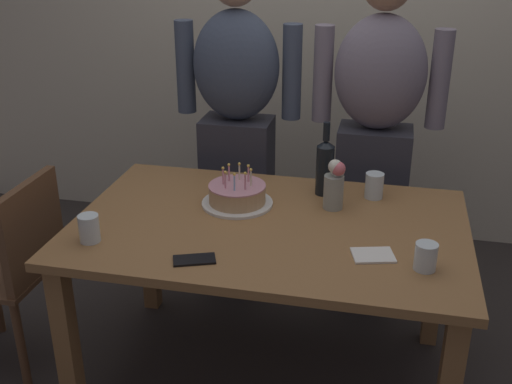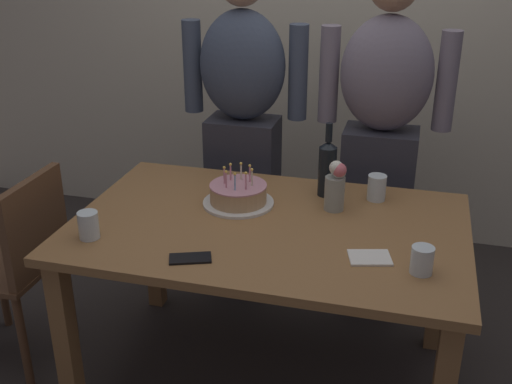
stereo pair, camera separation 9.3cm
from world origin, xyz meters
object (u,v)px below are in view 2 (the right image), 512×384
at_px(flower_vase, 336,183).
at_px(person_woman_cardigan, 381,139).
at_px(water_glass_far, 377,188).
at_px(water_glass_side, 89,225).
at_px(birthday_cake, 238,195).
at_px(person_man_bearded, 243,128).
at_px(wine_bottle, 327,167).
at_px(water_glass_near, 422,260).
at_px(cell_phone, 190,258).
at_px(napkin_stack, 370,258).
at_px(dining_chair, 20,256).

distance_m(flower_vase, person_woman_cardigan, 0.54).
relative_size(water_glass_far, water_glass_side, 1.05).
relative_size(birthday_cake, person_man_bearded, 0.17).
xyz_separation_m(birthday_cake, water_glass_far, (0.54, 0.19, 0.01)).
height_order(birthday_cake, water_glass_far, birthday_cake).
xyz_separation_m(birthday_cake, wine_bottle, (0.33, 0.19, 0.08)).
distance_m(water_glass_near, water_glass_far, 0.59).
height_order(water_glass_near, person_woman_cardigan, person_woman_cardigan).
bearing_deg(water_glass_near, birthday_cake, 153.79).
xyz_separation_m(birthday_cake, water_glass_side, (-0.44, -0.42, 0.01)).
bearing_deg(cell_phone, water_glass_far, 28.57).
relative_size(napkin_stack, dining_chair, 0.16).
relative_size(napkin_stack, flower_vase, 0.69).
bearing_deg(water_glass_near, napkin_stack, 163.92).
relative_size(flower_vase, person_woman_cardigan, 0.12).
height_order(water_glass_near, wine_bottle, wine_bottle).
xyz_separation_m(birthday_cake, dining_chair, (-0.88, -0.27, -0.26)).
xyz_separation_m(napkin_stack, person_man_bearded, (-0.71, 0.89, 0.13)).
bearing_deg(water_glass_far, person_man_bearded, 150.55).
distance_m(water_glass_far, wine_bottle, 0.22).
xyz_separation_m(water_glass_near, wine_bottle, (-0.40, 0.55, 0.08)).
bearing_deg(cell_phone, birthday_cake, 65.28).
height_order(water_glass_side, wine_bottle, wine_bottle).
xyz_separation_m(wine_bottle, person_man_bearded, (-0.48, 0.39, 0.01)).
distance_m(water_glass_near, napkin_stack, 0.18).
relative_size(water_glass_far, napkin_stack, 0.75).
distance_m(birthday_cake, dining_chair, 0.96).
distance_m(water_glass_near, water_glass_side, 1.18).
bearing_deg(water_glass_near, flower_vase, 129.81).
bearing_deg(water_glass_near, wine_bottle, 126.26).
height_order(wine_bottle, person_man_bearded, person_man_bearded).
bearing_deg(water_glass_side, napkin_stack, 6.21).
bearing_deg(person_man_bearded, cell_phone, 96.18).
relative_size(water_glass_side, dining_chair, 0.12).
xyz_separation_m(water_glass_near, napkin_stack, (-0.17, 0.05, -0.04)).
relative_size(water_glass_side, cell_phone, 0.71).
bearing_deg(wine_bottle, flower_vase, -67.06).
distance_m(water_glass_near, wine_bottle, 0.68).
height_order(water_glass_near, dining_chair, dining_chair).
distance_m(flower_vase, dining_chair, 1.35).
relative_size(water_glass_near, dining_chair, 0.11).
height_order(water_glass_far, water_glass_side, water_glass_far).
height_order(birthday_cake, water_glass_near, birthday_cake).
bearing_deg(person_man_bearded, dining_chair, 49.28).
bearing_deg(dining_chair, water_glass_far, 108.11).
xyz_separation_m(water_glass_near, water_glass_side, (-1.18, -0.06, 0.00)).
height_order(cell_phone, napkin_stack, same).
height_order(person_man_bearded, person_woman_cardigan, same).
height_order(wine_bottle, dining_chair, wine_bottle).
bearing_deg(person_man_bearded, flower_vase, 135.44).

